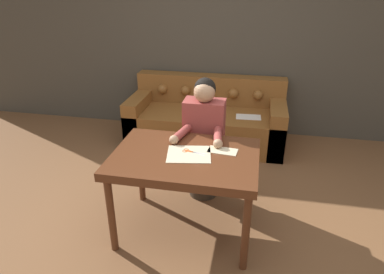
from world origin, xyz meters
name	(u,v)px	position (x,y,z in m)	size (l,w,h in m)	color
ground_plane	(187,225)	(0.00, 0.00, 0.00)	(16.00, 16.00, 0.00)	brown
wall_back	(222,37)	(0.00, 2.23, 1.30)	(8.00, 0.06, 2.60)	#474238
dining_table	(186,164)	(0.00, -0.04, 0.66)	(1.16, 0.82, 0.75)	#562D19
couch	(207,120)	(-0.11, 1.79, 0.30)	(2.00, 0.89, 0.82)	brown
person	(204,141)	(0.06, 0.52, 0.61)	(0.45, 0.58, 1.22)	#33281E
pattern_paper_main	(189,154)	(0.03, -0.03, 0.75)	(0.39, 0.35, 0.00)	beige
pattern_paper_offcut	(223,151)	(0.29, 0.08, 0.75)	(0.25, 0.15, 0.00)	beige
scissors	(190,152)	(0.03, 0.01, 0.75)	(0.21, 0.10, 0.01)	silver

